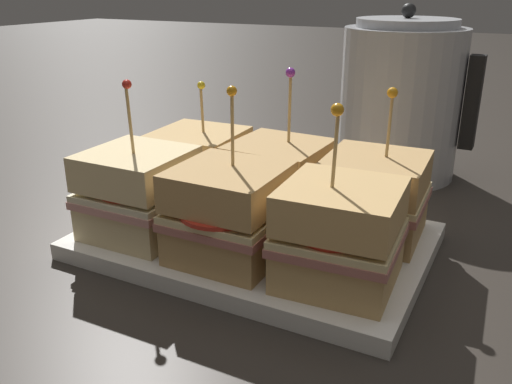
% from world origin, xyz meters
% --- Properties ---
extents(ground_plane, '(6.00, 6.00, 0.00)m').
position_xyz_m(ground_plane, '(0.00, 0.00, 0.00)').
color(ground_plane, '#2D2823').
extents(serving_platter, '(0.36, 0.24, 0.02)m').
position_xyz_m(serving_platter, '(0.00, 0.00, 0.01)').
color(serving_platter, white).
rests_on(serving_platter, ground_plane).
extents(sandwich_front_left, '(0.11, 0.11, 0.17)m').
position_xyz_m(sandwich_front_left, '(-0.11, -0.05, 0.06)').
color(sandwich_front_left, beige).
rests_on(sandwich_front_left, serving_platter).
extents(sandwich_front_center, '(0.11, 0.11, 0.17)m').
position_xyz_m(sandwich_front_center, '(0.00, -0.06, 0.06)').
color(sandwich_front_center, tan).
rests_on(sandwich_front_center, serving_platter).
extents(sandwich_front_right, '(0.11, 0.11, 0.16)m').
position_xyz_m(sandwich_front_right, '(0.11, -0.05, 0.06)').
color(sandwich_front_right, tan).
rests_on(sandwich_front_right, serving_platter).
extents(sandwich_back_left, '(0.11, 0.11, 0.15)m').
position_xyz_m(sandwich_back_left, '(-0.11, 0.06, 0.06)').
color(sandwich_back_left, tan).
rests_on(sandwich_back_left, serving_platter).
extents(sandwich_back_center, '(0.11, 0.11, 0.17)m').
position_xyz_m(sandwich_back_center, '(0.00, 0.06, 0.06)').
color(sandwich_back_center, tan).
rests_on(sandwich_back_center, serving_platter).
extents(sandwich_back_right, '(0.11, 0.11, 0.16)m').
position_xyz_m(sandwich_back_right, '(0.11, 0.06, 0.06)').
color(sandwich_back_right, tan).
rests_on(sandwich_back_right, serving_platter).
extents(kettle_steel, '(0.19, 0.17, 0.25)m').
position_xyz_m(kettle_steel, '(0.07, 0.32, 0.11)').
color(kettle_steel, '#B7BABF').
rests_on(kettle_steel, ground_plane).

